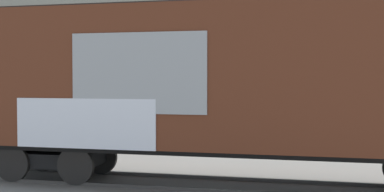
# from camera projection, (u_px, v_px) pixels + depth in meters

# --- Properties ---
(ground_plane) EXTENTS (260.00, 260.00, 0.00)m
(ground_plane) POSITION_uv_depth(u_px,v_px,m) (301.00, 189.00, 11.58)
(ground_plane) COLOR gray
(track) EXTENTS (59.96, 6.04, 0.08)m
(track) POSITION_uv_depth(u_px,v_px,m) (349.00, 190.00, 11.24)
(track) COLOR #4C4742
(track) RESTS_ON ground_plane
(freight_car) EXTENTS (13.86, 3.97, 4.39)m
(freight_car) POSITION_uv_depth(u_px,v_px,m) (237.00, 80.00, 11.74)
(freight_car) COLOR #5B2B19
(freight_car) RESTS_ON ground_plane
(flagpole) EXTENTS (1.56, 0.57, 8.40)m
(flagpole) POSITION_uv_depth(u_px,v_px,m) (218.00, 21.00, 24.92)
(flagpole) COLOR silver
(flagpole) RESTS_ON ground_plane
(hillside) EXTENTS (144.96, 41.52, 15.76)m
(hillside) POSITION_uv_depth(u_px,v_px,m) (281.00, 57.00, 66.88)
(hillside) COLOR gray
(hillside) RESTS_ON ground_plane
(parked_car_black) EXTENTS (4.32, 2.51, 1.69)m
(parked_car_black) POSITION_uv_depth(u_px,v_px,m) (142.00, 124.00, 18.88)
(parked_car_black) COLOR black
(parked_car_black) RESTS_ON ground_plane
(parked_car_green) EXTENTS (4.15, 2.00, 1.73)m
(parked_car_green) POSITION_uv_depth(u_px,v_px,m) (308.00, 125.00, 18.17)
(parked_car_green) COLOR #1E5933
(parked_car_green) RESTS_ON ground_plane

